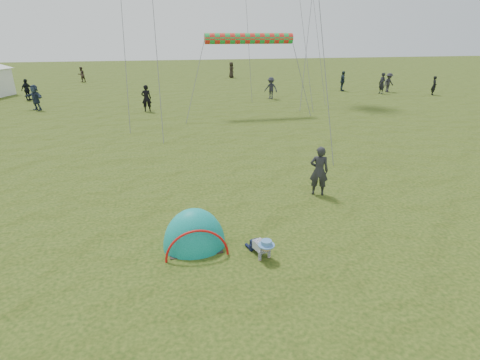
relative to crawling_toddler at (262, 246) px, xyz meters
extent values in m
plane|color=#19330D|center=(0.17, -0.20, -0.27)|extent=(140.00, 140.00, 0.00)
ellipsoid|color=#04796C|center=(-1.53, 0.80, -0.27)|extent=(1.59, 1.32, 2.02)
imported|color=#232427|center=(2.77, 3.19, 0.55)|extent=(0.70, 0.58, 1.65)
imported|color=black|center=(16.84, 22.57, 0.62)|extent=(0.52, 0.71, 1.78)
imported|color=black|center=(-12.28, 25.19, 0.55)|extent=(0.83, 1.04, 1.65)
imported|color=#26242B|center=(17.99, 23.33, 0.56)|extent=(1.20, 0.90, 1.66)
imported|color=black|center=(6.33, 37.45, 0.63)|extent=(0.93, 1.04, 1.80)
imported|color=black|center=(-3.01, 18.73, 0.61)|extent=(0.67, 0.47, 1.76)
imported|color=#3C2F28|center=(-10.22, 36.77, 0.52)|extent=(0.96, 0.97, 1.58)
imported|color=#1E2B37|center=(14.25, 24.78, 0.61)|extent=(0.65, 1.10, 1.77)
imported|color=#23242E|center=(6.65, 21.99, 0.58)|extent=(1.25, 1.19, 1.70)
imported|color=#263249|center=(-10.47, 20.77, 0.59)|extent=(1.59, 1.36, 1.73)
imported|color=black|center=(20.78, 20.97, 0.52)|extent=(0.57, 0.68, 1.58)
cylinder|color=red|center=(3.53, 16.49, 4.39)|extent=(5.49, 0.64, 0.64)
camera|label=1|loc=(-2.09, -7.42, 4.74)|focal=28.00mm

